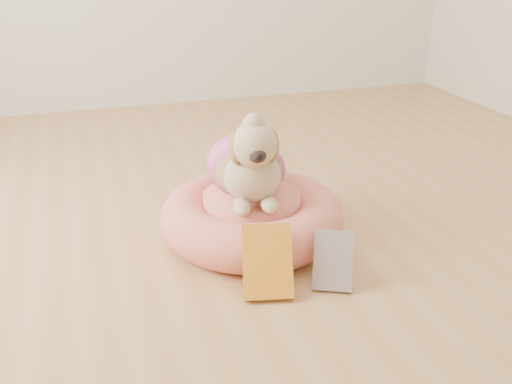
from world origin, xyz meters
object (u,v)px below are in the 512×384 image
object	(u,v)px
book_yellow	(267,261)
book_white	(333,260)
dog	(248,149)
pet_bed	(252,217)

from	to	relation	value
book_yellow	book_white	xyz separation A→B (m)	(0.21, -0.03, -0.02)
dog	book_yellow	world-z (taller)	dog
pet_bed	dog	xyz separation A→B (m)	(-0.01, 0.01, 0.26)
book_yellow	book_white	bearing A→B (deg)	5.53
pet_bed	book_white	xyz separation A→B (m)	(0.15, -0.38, 0.00)
dog	book_white	world-z (taller)	dog
pet_bed	book_white	bearing A→B (deg)	-68.78
book_yellow	book_white	distance (m)	0.21
dog	book_white	distance (m)	0.49
pet_bed	book_white	distance (m)	0.41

